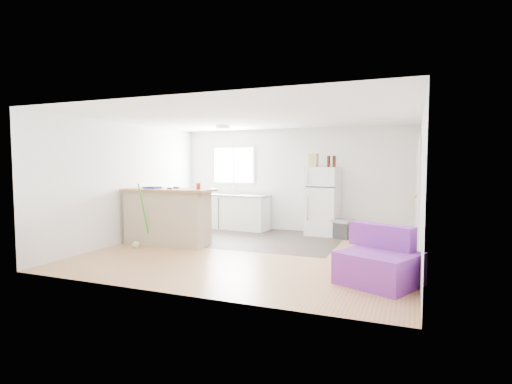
# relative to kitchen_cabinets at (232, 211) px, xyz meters

# --- Properties ---
(room) EXTENTS (5.51, 5.01, 2.41)m
(room) POSITION_rel_kitchen_cabinets_xyz_m (1.47, -2.21, 0.77)
(room) COLOR #AE7949
(room) RESTS_ON ground
(vinyl_zone) EXTENTS (4.05, 2.50, 0.00)m
(vinyl_zone) POSITION_rel_kitchen_cabinets_xyz_m (0.74, -0.96, -0.43)
(vinyl_zone) COLOR #302824
(vinyl_zone) RESTS_ON floor
(window) EXTENTS (1.18, 0.06, 0.98)m
(window) POSITION_rel_kitchen_cabinets_xyz_m (-0.08, 0.28, 1.12)
(window) COLOR white
(window) RESTS_ON back_wall
(interior_door) EXTENTS (0.11, 0.92, 2.10)m
(interior_door) POSITION_rel_kitchen_cabinets_xyz_m (4.19, -0.66, 0.59)
(interior_door) COLOR white
(interior_door) RESTS_ON right_wall
(ceiling_fixture) EXTENTS (0.30, 0.30, 0.07)m
(ceiling_fixture) POSITION_rel_kitchen_cabinets_xyz_m (0.27, -1.01, 1.93)
(ceiling_fixture) COLOR white
(ceiling_fixture) RESTS_ON ceiling
(kitchen_cabinets) EXTENTS (1.92, 0.72, 1.11)m
(kitchen_cabinets) POSITION_rel_kitchen_cabinets_xyz_m (0.00, 0.00, 0.00)
(kitchen_cabinets) COLOR white
(kitchen_cabinets) RESTS_ON floor
(peninsula) EXTENTS (1.82, 0.76, 1.10)m
(peninsula) POSITION_rel_kitchen_cabinets_xyz_m (-0.36, -2.19, 0.13)
(peninsula) COLOR #C5AD8E
(peninsula) RESTS_ON floor
(refrigerator) EXTENTS (0.70, 0.67, 1.51)m
(refrigerator) POSITION_rel_kitchen_cabinets_xyz_m (2.24, -0.04, 0.33)
(refrigerator) COLOR white
(refrigerator) RESTS_ON floor
(cooler) EXTENTS (0.63, 0.53, 0.40)m
(cooler) POSITION_rel_kitchen_cabinets_xyz_m (2.67, -0.25, -0.22)
(cooler) COLOR #2F3032
(cooler) RESTS_ON floor
(purple_seat) EXTENTS (1.19, 1.19, 0.75)m
(purple_seat) POSITION_rel_kitchen_cabinets_xyz_m (3.71, -3.31, -0.15)
(purple_seat) COLOR #702F99
(purple_seat) RESTS_ON floor
(cleaner_jug) EXTENTS (0.13, 0.10, 0.28)m
(cleaner_jug) POSITION_rel_kitchen_cabinets_xyz_m (0.22, -2.24, -0.30)
(cleaner_jug) COLOR white
(cleaner_jug) RESTS_ON floor
(mop) EXTENTS (0.21, 0.35, 1.23)m
(mop) POSITION_rel_kitchen_cabinets_xyz_m (-0.70, -2.65, -0.20)
(mop) COLOR green
(mop) RESTS_ON floor
(red_cup) EXTENTS (0.10, 0.10, 0.12)m
(red_cup) POSITION_rel_kitchen_cabinets_xyz_m (0.31, -2.15, 0.73)
(red_cup) COLOR red
(red_cup) RESTS_ON peninsula
(blue_tray) EXTENTS (0.32, 0.25, 0.04)m
(blue_tray) POSITION_rel_kitchen_cabinets_xyz_m (-0.67, -2.24, 0.69)
(blue_tray) COLOR #1321B3
(blue_tray) RESTS_ON peninsula
(tool_a) EXTENTS (0.15, 0.10, 0.03)m
(tool_a) POSITION_rel_kitchen_cabinets_xyz_m (-0.24, -2.06, 0.69)
(tool_a) COLOR black
(tool_a) RESTS_ON peninsula
(tool_b) EXTENTS (0.11, 0.06, 0.03)m
(tool_b) POSITION_rel_kitchen_cabinets_xyz_m (-0.25, -2.27, 0.69)
(tool_b) COLOR black
(tool_b) RESTS_ON peninsula
(cardboard_box) EXTENTS (0.22, 0.15, 0.30)m
(cardboard_box) POSITION_rel_kitchen_cabinets_xyz_m (2.04, -0.13, 1.23)
(cardboard_box) COLOR tan
(cardboard_box) RESTS_ON refrigerator
(bottle_left) EXTENTS (0.08, 0.08, 0.25)m
(bottle_left) POSITION_rel_kitchen_cabinets_xyz_m (2.37, -0.09, 1.21)
(bottle_left) COLOR #341209
(bottle_left) RESTS_ON refrigerator
(bottle_right) EXTENTS (0.09, 0.09, 0.25)m
(bottle_right) POSITION_rel_kitchen_cabinets_xyz_m (2.49, -0.09, 1.21)
(bottle_right) COLOR #341209
(bottle_right) RESTS_ON refrigerator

